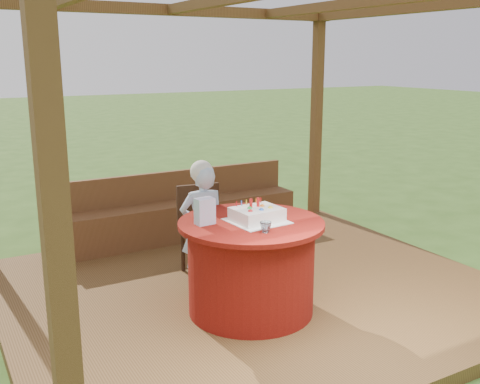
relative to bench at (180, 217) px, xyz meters
name	(u,v)px	position (x,y,z in m)	size (l,w,h in m)	color
ground	(253,298)	(0.00, -1.72, -0.38)	(60.00, 60.00, 0.00)	#30541C
deck	(253,292)	(0.00, -1.72, -0.32)	(4.50, 4.00, 0.12)	brown
pergola	(254,40)	(0.00, -1.72, 2.02)	(4.50, 4.00, 2.72)	brown
bench	(180,217)	(0.00, 0.00, 0.00)	(3.00, 0.42, 0.80)	brown
table	(251,266)	(-0.28, -2.16, 0.14)	(1.23, 1.23, 0.81)	maroon
chair	(202,225)	(-0.25, -1.14, 0.23)	(0.50, 0.50, 0.89)	#321D10
elderly_woman	(202,224)	(-0.41, -1.49, 0.36)	(0.46, 0.33, 1.23)	#9EC1EB
birthday_cake	(257,215)	(-0.24, -2.19, 0.60)	(0.47, 0.47, 0.19)	white
gift_bag	(205,211)	(-0.65, -2.04, 0.65)	(0.15, 0.10, 0.22)	#E493C9
drinking_glass	(266,227)	(-0.34, -2.47, 0.58)	(0.09, 0.09, 0.09)	white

